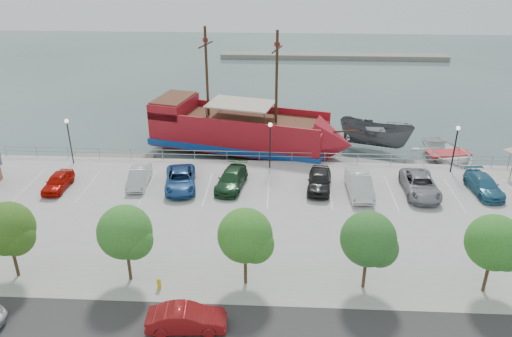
{
  "coord_description": "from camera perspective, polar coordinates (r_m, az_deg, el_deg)",
  "views": [
    {
      "loc": [
        0.89,
        -34.14,
        19.03
      ],
      "look_at": [
        -1.0,
        2.0,
        2.0
      ],
      "focal_mm": 35.0,
      "sensor_mm": 36.0,
      "label": 1
    }
  ],
  "objects": [
    {
      "name": "ground",
      "position": [
        39.59,
        1.3,
        -5.2
      ],
      "size": [
        160.0,
        160.0,
        0.0
      ],
      "primitive_type": "plane",
      "color": "#354846"
    },
    {
      "name": "sidewalk",
      "position": [
        30.74,
        0.71,
        -13.01
      ],
      "size": [
        100.0,
        4.0,
        0.05
      ],
      "primitive_type": "cube",
      "color": "gray",
      "rests_on": "land_slab"
    },
    {
      "name": "seawall_railing",
      "position": [
        45.85,
        1.63,
        1.39
      ],
      "size": [
        50.0,
        0.06,
        1.0
      ],
      "color": "gray",
      "rests_on": "land_slab"
    },
    {
      "name": "far_shore",
      "position": [
        91.73,
        8.84,
        12.55
      ],
      "size": [
        40.0,
        3.0,
        0.8
      ],
      "primitive_type": "cube",
      "color": "gray",
      "rests_on": "ground"
    },
    {
      "name": "pirate_ship",
      "position": [
        49.56,
        -0.33,
        4.05
      ],
      "size": [
        20.74,
        10.25,
        12.84
      ],
      "rotation": [
        0.0,
        0.0,
        -0.25
      ],
      "color": "maroon",
      "rests_on": "ground"
    },
    {
      "name": "patrol_boat",
      "position": [
        51.98,
        13.44,
        3.57
      ],
      "size": [
        8.09,
        6.03,
        2.95
      ],
      "primitive_type": "imported",
      "rotation": [
        0.0,
        0.0,
        1.1
      ],
      "color": "#4F5156",
      "rests_on": "ground"
    },
    {
      "name": "speedboat",
      "position": [
        51.07,
        21.08,
        1.27
      ],
      "size": [
        6.72,
        8.37,
        1.54
      ],
      "primitive_type": "imported",
      "rotation": [
        0.0,
        0.0,
        0.2
      ],
      "color": "white",
      "rests_on": "ground"
    },
    {
      "name": "dock_west",
      "position": [
        50.33,
        -16.04,
        0.99
      ],
      "size": [
        7.84,
        2.34,
        0.45
      ],
      "primitive_type": "cube",
      "rotation": [
        0.0,
        0.0,
        0.01
      ],
      "color": "gray",
      "rests_on": "ground"
    },
    {
      "name": "dock_mid",
      "position": [
        48.26,
        11.82,
        0.39
      ],
      "size": [
        7.88,
        3.68,
        0.43
      ],
      "primitive_type": "cube",
      "rotation": [
        0.0,
        0.0,
        -0.21
      ],
      "color": "gray",
      "rests_on": "ground"
    },
    {
      "name": "dock_east",
      "position": [
        49.99,
        20.26,
        0.15
      ],
      "size": [
        6.36,
        2.63,
        0.35
      ],
      "primitive_type": "cube",
      "rotation": [
        0.0,
        0.0,
        -0.14
      ],
      "color": "gray",
      "rests_on": "ground"
    },
    {
      "name": "street_sedan",
      "position": [
        27.65,
        -7.95,
        -16.64
      ],
      "size": [
        4.32,
        1.79,
        1.39
      ],
      "primitive_type": "imported",
      "rotation": [
        0.0,
        0.0,
        1.65
      ],
      "color": "maroon",
      "rests_on": "street"
    },
    {
      "name": "fire_hydrant",
      "position": [
        30.66,
        -11.03,
        -12.77
      ],
      "size": [
        0.26,
        0.26,
        0.74
      ],
      "rotation": [
        0.0,
        0.0,
        -0.16
      ],
      "color": "gold",
      "rests_on": "sidewalk"
    },
    {
      "name": "lamp_post_left",
      "position": [
        47.61,
        -20.63,
        3.78
      ],
      "size": [
        0.36,
        0.36,
        4.28
      ],
      "color": "black",
      "rests_on": "land_slab"
    },
    {
      "name": "lamp_post_mid",
      "position": [
        43.72,
        1.62,
        3.6
      ],
      "size": [
        0.36,
        0.36,
        4.28
      ],
      "color": "black",
      "rests_on": "land_slab"
    },
    {
      "name": "lamp_post_right",
      "position": [
        46.24,
        21.88,
        2.96
      ],
      "size": [
        0.36,
        0.36,
        4.28
      ],
      "color": "black",
      "rests_on": "land_slab"
    },
    {
      "name": "tree_b",
      "position": [
        32.78,
        -26.36,
        -6.4
      ],
      "size": [
        3.3,
        3.2,
        5.0
      ],
      "color": "#473321",
      "rests_on": "sidewalk"
    },
    {
      "name": "tree_c",
      "position": [
        30.05,
        -14.52,
        -7.28
      ],
      "size": [
        3.3,
        3.2,
        5.0
      ],
      "color": "#473321",
      "rests_on": "sidewalk"
    },
    {
      "name": "tree_d",
      "position": [
        28.8,
        -0.97,
        -7.91
      ],
      "size": [
        3.3,
        3.2,
        5.0
      ],
      "color": "#473321",
      "rests_on": "sidewalk"
    },
    {
      "name": "tree_e",
      "position": [
        29.23,
        12.99,
        -8.1
      ],
      "size": [
        3.3,
        3.2,
        5.0
      ],
      "color": "#473321",
      "rests_on": "sidewalk"
    },
    {
      "name": "tree_f",
      "position": [
        31.25,
        25.85,
        -7.86
      ],
      "size": [
        3.3,
        3.2,
        5.0
      ],
      "color": "#473321",
      "rests_on": "sidewalk"
    },
    {
      "name": "parked_car_a",
      "position": [
        43.99,
        -21.71,
        -1.39
      ],
      "size": [
        1.64,
        3.93,
        1.33
      ],
      "primitive_type": "imported",
      "rotation": [
        0.0,
        0.0,
        -0.02
      ],
      "color": "#BA0E04",
      "rests_on": "land_slab"
    },
    {
      "name": "parked_car_b",
      "position": [
        42.69,
        -13.21,
        -0.95
      ],
      "size": [
        1.73,
        4.3,
        1.39
      ],
      "primitive_type": "imported",
      "rotation": [
        0.0,
        0.0,
        0.06
      ],
      "color": "#BBBEC1",
      "rests_on": "land_slab"
    },
    {
      "name": "parked_car_c",
      "position": [
        41.48,
        -8.63,
        -1.28
      ],
      "size": [
        3.29,
        5.62,
        1.47
      ],
      "primitive_type": "imported",
      "rotation": [
        0.0,
        0.0,
        0.17
      ],
      "color": "navy",
      "rests_on": "land_slab"
    },
    {
      "name": "parked_car_d",
      "position": [
        41.19,
        -2.81,
        -1.23
      ],
      "size": [
        2.75,
        5.2,
        1.43
      ],
      "primitive_type": "imported",
      "rotation": [
        0.0,
        0.0,
        -0.15
      ],
      "color": "#193D21",
      "rests_on": "land_slab"
    },
    {
      "name": "parked_car_e",
      "position": [
        41.13,
        7.26,
        -1.34
      ],
      "size": [
        2.37,
        4.84,
        1.59
      ],
      "primitive_type": "imported",
      "rotation": [
        0.0,
        0.0,
        -0.11
      ],
      "color": "black",
      "rests_on": "land_slab"
    },
    {
      "name": "parked_car_f",
      "position": [
        40.92,
        11.72,
        -1.78
      ],
      "size": [
        1.92,
        5.07,
        1.65
      ],
      "primitive_type": "imported",
      "rotation": [
        0.0,
        0.0,
        0.03
      ],
      "color": "silver",
      "rests_on": "land_slab"
    },
    {
      "name": "parked_car_g",
      "position": [
        42.24,
        18.25,
        -1.8
      ],
      "size": [
        2.59,
        5.5,
        1.52
      ],
      "primitive_type": "imported",
      "rotation": [
        0.0,
        0.0,
        -0.01
      ],
      "color": "gray",
      "rests_on": "land_slab"
    },
    {
      "name": "parked_car_h",
      "position": [
        44.3,
        24.61,
        -1.73
      ],
      "size": [
        2.36,
        4.87,
        1.36
      ],
      "primitive_type": "imported",
      "rotation": [
        0.0,
        0.0,
        0.1
      ],
      "color": "#2A6586",
      "rests_on": "land_slab"
    }
  ]
}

